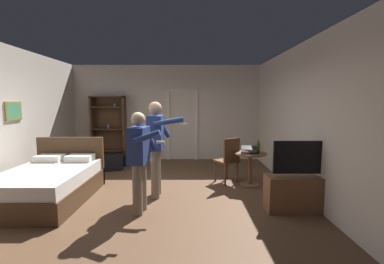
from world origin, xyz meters
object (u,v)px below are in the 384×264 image
at_px(bookshelf, 109,126).
at_px(bed, 49,183).
at_px(person_striped_shirt, 156,141).
at_px(wooden_chair, 229,158).
at_px(tv_flatscreen, 300,190).
at_px(suitcase_small, 113,162).
at_px(suitcase_dark, 120,159).
at_px(laptop, 249,151).
at_px(bottle_on_table, 258,148).
at_px(side_table, 250,163).
at_px(person_blue_shirt, 140,156).

bearing_deg(bookshelf, bed, -91.75).
distance_m(bed, person_striped_shirt, 2.05).
xyz_separation_m(bed, wooden_chair, (3.36, 0.97, 0.24)).
bearing_deg(bookshelf, tv_flatscreen, -41.57).
relative_size(tv_flatscreen, suitcase_small, 2.30).
xyz_separation_m(bookshelf, suitcase_dark, (0.46, -0.59, -0.89)).
bearing_deg(suitcase_small, person_striped_shirt, -67.96).
distance_m(suitcase_dark, suitcase_small, 0.53).
height_order(laptop, wooden_chair, wooden_chair).
relative_size(bed, bottle_on_table, 7.19).
height_order(tv_flatscreen, side_table, tv_flatscreen).
relative_size(wooden_chair, suitcase_small, 1.99).
relative_size(person_blue_shirt, suitcase_dark, 3.61).
bearing_deg(bookshelf, person_blue_shirt, -66.58).
relative_size(wooden_chair, person_striped_shirt, 0.56).
relative_size(bookshelf, tv_flatscreen, 1.68).
bearing_deg(side_table, wooden_chair, 158.72).
bearing_deg(bed, suitcase_small, 76.41).
bearing_deg(suitcase_dark, tv_flatscreen, -32.73).
xyz_separation_m(bed, person_blue_shirt, (1.74, -0.56, 0.61)).
bearing_deg(person_striped_shirt, bed, -174.59).
bearing_deg(suitcase_small, laptop, -36.40).
relative_size(side_table, laptop, 1.79).
relative_size(bookshelf, person_striped_shirt, 1.10).
xyz_separation_m(bottle_on_table, person_striped_shirt, (-2.02, -0.55, 0.21)).
xyz_separation_m(bookshelf, person_striped_shirt, (1.81, -3.05, -0.01)).
xyz_separation_m(bookshelf, suitcase_small, (0.41, -1.12, -0.85)).
height_order(tv_flatscreen, bottle_on_table, tv_flatscreen).
bearing_deg(wooden_chair, bookshelf, 145.31).
distance_m(side_table, wooden_chair, 0.47).
bearing_deg(bookshelf, wooden_chair, -34.69).
bearing_deg(bed, suitcase_dark, 77.99).
xyz_separation_m(suitcase_dark, suitcase_small, (-0.05, -0.53, 0.04)).
bearing_deg(bottle_on_table, bookshelf, 146.83).
bearing_deg(tv_flatscreen, person_blue_shirt, -178.62).
bearing_deg(person_striped_shirt, bookshelf, 120.66).
relative_size(side_table, bottle_on_table, 2.50).
distance_m(bookshelf, suitcase_dark, 1.16).
xyz_separation_m(side_table, suitcase_dark, (-3.23, 1.83, -0.32)).
distance_m(bottle_on_table, person_blue_shirt, 2.54).
xyz_separation_m(tv_flatscreen, side_table, (-0.51, 1.30, 0.13)).
bearing_deg(bookshelf, laptop, -34.04).
relative_size(bottle_on_table, wooden_chair, 0.28).
xyz_separation_m(side_table, person_striped_shirt, (-1.88, -0.63, 0.56)).
height_order(wooden_chair, suitcase_small, wooden_chair).
height_order(wooden_chair, person_blue_shirt, person_blue_shirt).
relative_size(bed, side_table, 2.88).
bearing_deg(suitcase_dark, bookshelf, 135.47).
bearing_deg(laptop, suitcase_dark, 149.50).
distance_m(laptop, suitcase_dark, 3.75).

